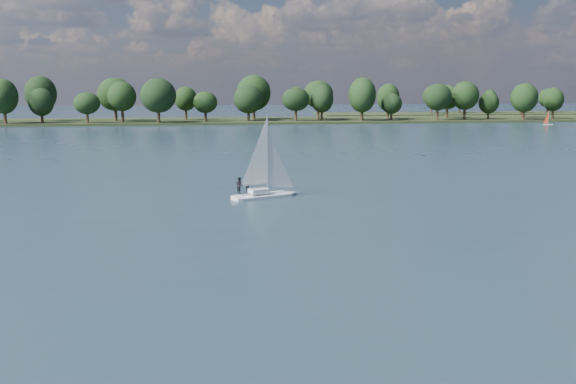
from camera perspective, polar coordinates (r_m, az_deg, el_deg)
name	(u,v)px	position (r m, az deg, el deg)	size (l,w,h in m)	color
ground	(220,154)	(113.53, -6.04, 3.35)	(700.00, 700.00, 0.00)	#233342
far_shore	(205,122)	(225.19, -7.36, 6.20)	(660.00, 40.00, 1.50)	black
far_shore_back	(556,114)	(319.07, 22.69, 6.43)	(220.00, 30.00, 1.40)	black
sailboat	(262,174)	(67.48, -2.37, 1.58)	(7.04, 4.47, 9.00)	silver
dinghy_orange	(548,121)	(222.08, 22.12, 5.84)	(2.95, 1.58, 4.48)	silver
treeline	(156,99)	(221.34, -11.67, 8.14)	(562.83, 74.00, 18.32)	black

